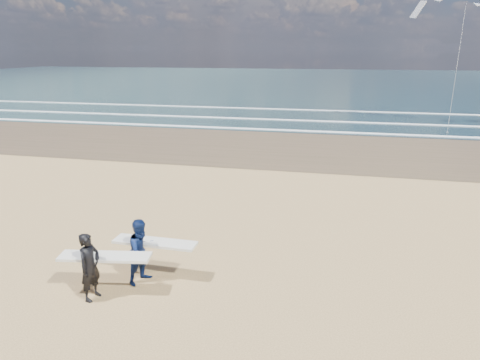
# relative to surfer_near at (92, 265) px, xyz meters

# --- Properties ---
(ocean) EXTENTS (220.00, 100.00, 0.02)m
(ocean) POSITION_rel_surfer_near_xyz_m (19.23, 71.99, -0.85)
(ocean) COLOR #172C33
(ocean) RESTS_ON ground
(surfer_near) EXTENTS (2.26, 1.12, 1.68)m
(surfer_near) POSITION_rel_surfer_near_xyz_m (0.00, 0.00, 0.00)
(surfer_near) COLOR black
(surfer_near) RESTS_ON ground
(surfer_far) EXTENTS (2.21, 1.14, 1.70)m
(surfer_far) POSITION_rel_surfer_near_xyz_m (0.84, 0.99, -0.00)
(surfer_far) COLOR #0C1C47
(surfer_far) RESTS_ON ground
(kite_1) EXTENTS (6.83, 4.85, 10.95)m
(kite_1) POSITION_rel_surfer_near_xyz_m (13.99, 27.05, 5.58)
(kite_1) COLOR slate
(kite_1) RESTS_ON ground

